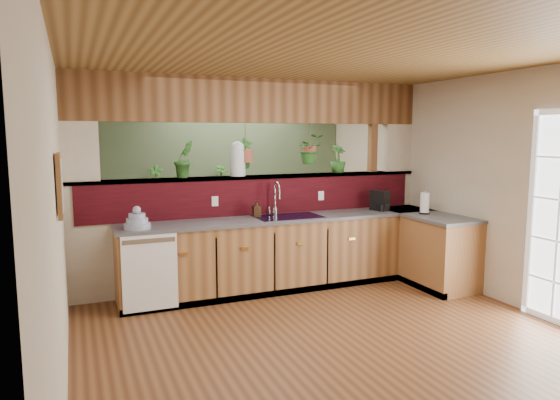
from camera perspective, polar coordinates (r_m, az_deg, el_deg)
name	(u,v)px	position (r m, az deg, el deg)	size (l,w,h in m)	color
ground	(303,315)	(5.44, 2.64, -13.02)	(4.60, 7.00, 0.01)	brown
ceiling	(304,64)	(5.14, 2.82, 15.25)	(4.60, 7.00, 0.01)	brown
wall_back	(214,171)	(8.41, -7.55, 3.28)	(4.60, 0.02, 2.60)	beige
wall_left	(60,206)	(4.64, -23.87, -0.63)	(0.02, 7.00, 2.60)	beige
wall_right	(476,185)	(6.45, 21.52, 1.58)	(0.02, 7.00, 2.60)	beige
pass_through_partition	(261,191)	(6.39, -2.22, 1.06)	(4.60, 0.21, 2.60)	beige
pass_through_ledge	(258,177)	(6.36, -2.49, 2.65)	(4.60, 0.21, 0.04)	brown
header_beam	(258,101)	(6.35, -2.54, 11.26)	(4.60, 0.15, 0.55)	brown
sage_backwall	(214,171)	(8.39, -7.52, 3.27)	(4.55, 0.02, 2.55)	#4A6142
countertop	(333,250)	(6.42, 6.13, -5.68)	(4.14, 1.52, 0.90)	brown
dishwasher	(150,272)	(5.50, -14.63, -8.01)	(0.58, 0.03, 0.82)	white
navy_sink	(288,223)	(6.18, 0.92, -2.62)	(0.82, 0.50, 0.18)	black
framed_print	(60,185)	(3.82, -23.87, 1.55)	(0.04, 0.35, 0.45)	brown
faucet	(276,197)	(6.24, -0.46, 0.33)	(0.19, 0.19, 0.42)	#B7B7B2
dish_stack	(137,222)	(5.57, -16.02, -2.40)	(0.28, 0.28, 0.25)	#8C96B4
soap_dispenser	(256,209)	(6.13, -2.71, -0.98)	(0.09, 0.09, 0.21)	#3A2315
coffee_maker	(380,201)	(6.78, 11.37, -0.14)	(0.14, 0.24, 0.27)	black
paper_towel	(425,204)	(6.62, 16.21, -0.40)	(0.14, 0.14, 0.29)	black
glass_jar	(238,159)	(6.26, -4.87, 4.72)	(0.19, 0.19, 0.43)	silver
ledge_plant_left	(184,159)	(6.09, -10.91, 4.61)	(0.25, 0.20, 0.45)	#265A1F
ledge_plant_right	(338,159)	(6.83, 6.65, 4.68)	(0.21, 0.21, 0.37)	#265A1F
hanging_plant_a	(245,143)	(6.28, -3.98, 6.54)	(0.22, 0.19, 0.52)	brown
hanging_plant_b	(310,137)	(6.62, 3.41, 7.26)	(0.36, 0.31, 0.50)	brown
shelving_console	(189,223)	(8.15, -10.36, -2.58)	(1.46, 0.39, 0.98)	black
shelf_plant_a	(156,179)	(7.97, -13.98, 2.30)	(0.24, 0.16, 0.46)	#265A1F
shelf_plant_b	(221,178)	(8.19, -6.77, 2.50)	(0.24, 0.24, 0.43)	#265A1F
floor_plant	(283,240)	(7.48, 0.35, -4.56)	(0.62, 0.54, 0.69)	#265A1F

